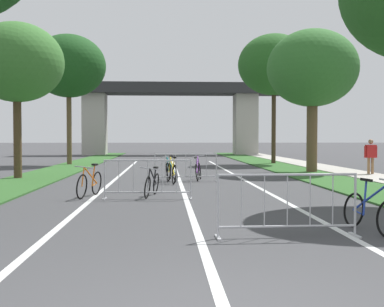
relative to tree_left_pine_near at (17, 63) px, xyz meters
name	(u,v)px	position (x,y,z in m)	size (l,w,h in m)	color
grass_verge_left	(63,169)	(0.63, 5.56, -4.53)	(2.34, 52.19, 0.05)	#2D5B26
grass_verge_right	(286,169)	(12.05, 5.56, -4.53)	(2.34, 52.19, 0.05)	#2D5B26
sidewalk_path_right	(326,168)	(14.15, 5.56, -4.52)	(1.87, 52.19, 0.08)	#ADA89E
lane_stripe_center	(179,180)	(6.34, -0.69, -4.55)	(0.14, 30.19, 0.01)	silver
lane_stripe_right_lane	(243,179)	(8.84, -0.69, -4.55)	(0.14, 30.19, 0.01)	silver
lane_stripe_left_lane	(114,180)	(3.84, -0.69, -4.55)	(0.14, 30.19, 0.01)	silver
overpass_bridge	(171,104)	(6.34, 27.34, 0.21)	(21.47, 3.70, 6.68)	#2D2D30
tree_left_pine_near	(17,63)	(0.00, 0.00, 0.00)	(3.66, 3.66, 6.13)	#4C3823
tree_left_pine_far	(69,66)	(0.11, 10.11, 1.29)	(4.37, 4.37, 7.72)	brown
tree_right_oak_near	(312,69)	(12.60, 2.89, 0.25)	(4.19, 4.19, 6.63)	brown
tree_right_cypress_far	(274,65)	(12.49, 10.61, 1.54)	(4.41, 4.41, 7.98)	#3D2D1E
crowd_barrier_nearest	(287,206)	(7.78, -11.98, -4.03)	(2.37, 0.51, 1.05)	#ADADB2
crowd_barrier_second	(148,179)	(5.32, -6.71, -4.03)	(2.38, 0.56, 1.05)	#ADADB2
crowd_barrier_third	(186,167)	(6.56, -1.43, -4.03)	(2.37, 0.55, 1.05)	#ADADB2
bicycle_teal_0	(171,171)	(6.03, -1.02, -4.18)	(0.69, 1.68, 0.98)	black
bicycle_blue_1	(370,211)	(9.33, -11.61, -4.19)	(0.65, 1.65, 0.98)	black
bicycle_black_2	(152,184)	(5.43, -6.13, -4.20)	(0.55, 1.70, 0.85)	black
bicycle_orange_3	(90,183)	(3.71, -6.18, -4.18)	(0.59, 1.69, 0.91)	black
bicycle_yellow_4	(172,172)	(6.02, -2.00, -4.17)	(0.45, 1.77, 0.96)	black
bicycle_purple_5	(198,170)	(7.05, -0.92, -4.18)	(0.51, 1.73, 0.95)	black
pedestrian_strolling	(371,154)	(14.57, 0.92, -3.60)	(0.57, 0.27, 1.56)	olive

